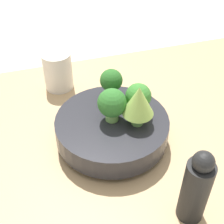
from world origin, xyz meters
name	(u,v)px	position (x,y,z in m)	size (l,w,h in m)	color
ground_plane	(119,151)	(0.00, 0.00, 0.00)	(6.00, 6.00, 0.00)	beige
table	(120,144)	(0.00, 0.00, 0.02)	(1.14, 0.71, 0.04)	tan
bowl	(112,128)	(-0.02, 0.00, 0.08)	(0.24, 0.24, 0.06)	#28282D
broccoli_floret_center	(112,104)	(-0.02, 0.00, 0.14)	(0.06, 0.06, 0.07)	#7AB256
romanesco_piece_near	(139,102)	(0.03, -0.03, 0.16)	(0.06, 0.06, 0.09)	#609347
broccoli_floret_back	(110,83)	(0.00, 0.06, 0.15)	(0.05, 0.05, 0.08)	#7AB256
broccoli_floret_right	(138,97)	(0.04, 0.01, 0.14)	(0.05, 0.05, 0.07)	#7AB256
cup	(58,71)	(-0.09, 0.24, 0.09)	(0.07, 0.07, 0.10)	silver
pepper_mill	(196,188)	(0.06, -0.21, 0.11)	(0.05, 0.05, 0.16)	black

